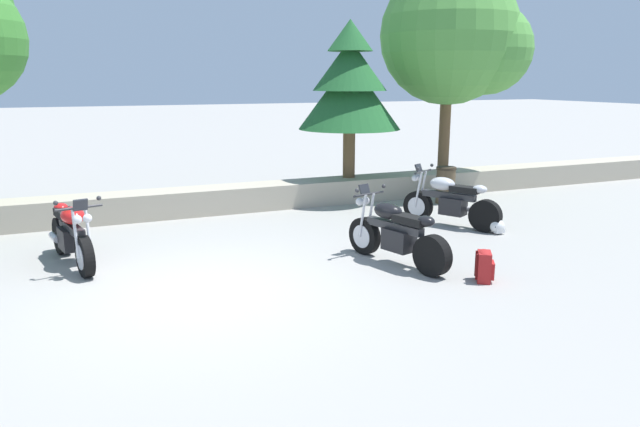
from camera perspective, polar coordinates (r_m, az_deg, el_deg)
ground_plane at (r=8.19m, az=-11.26°, el=-7.54°), size 120.00×120.00×0.00m
stone_wall at (r=12.70m, az=-15.61°, el=0.89°), size 36.00×0.80×0.55m
motorcycle_red_near_left at (r=9.81m, az=-23.22°, el=-1.96°), size 0.84×2.04×1.18m
motorcycle_black_centre at (r=9.15m, az=7.45°, el=-2.02°), size 0.91×2.02×1.18m
motorcycle_silver_far_right at (r=11.73m, az=12.64°, el=1.13°), size 1.20×1.87×1.18m
rider_backpack at (r=8.68m, az=15.88°, el=-4.92°), size 0.34×0.35×0.47m
rider_helmet at (r=11.42m, az=17.06°, el=-1.24°), size 0.28×0.28×0.28m
pine_tree_mid_right at (r=13.77m, az=2.94°, el=12.62°), size 2.39×2.39×3.64m
leafy_tree_far_right at (r=15.20m, az=13.35°, el=16.42°), size 3.56×3.39×5.05m
trash_bin at (r=13.87m, az=12.25°, el=2.75°), size 0.46×0.46×0.86m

